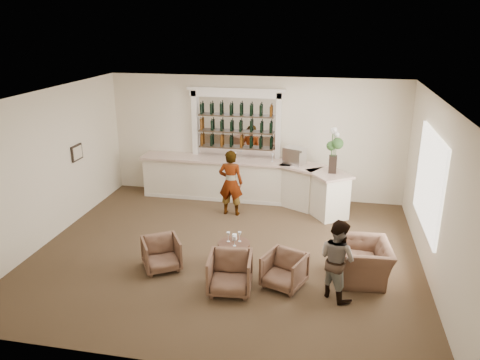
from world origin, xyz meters
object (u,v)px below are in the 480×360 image
flower_vase (334,147)px  sommelier (231,183)px  bar_counter (245,181)px  armchair_right (284,270)px  armchair_far (363,261)px  espresso_machine (294,156)px  armchair_left (161,254)px  cocktail_table (234,254)px  armchair_center (230,273)px  guest (337,259)px

flower_vase → sommelier: bearing=-171.1°
bar_counter → flower_vase: flower_vase is taller
armchair_right → armchair_far: 1.55m
armchair_right → espresso_machine: 4.23m
armchair_left → armchair_far: armchair_far is taller
cocktail_table → armchair_center: 0.94m
cocktail_table → sommelier: sommelier is taller
sommelier → armchair_left: sommelier is taller
cocktail_table → flower_vase: flower_vase is taller
cocktail_table → armchair_center: armchair_center is taller
armchair_left → flower_vase: size_ratio=0.63×
bar_counter → guest: 4.90m
cocktail_table → flower_vase: size_ratio=0.57×
armchair_right → espresso_machine: bearing=113.7°
cocktail_table → flower_vase: 3.80m
armchair_far → flower_vase: (-0.67, 2.95, 1.42)m
guest → sommelier: bearing=-8.7°
guest → flower_vase: 3.82m
bar_counter → sommelier: size_ratio=3.41×
bar_counter → armchair_right: size_ratio=7.98×
flower_vase → bar_counter: bearing=165.9°
espresso_machine → guest: bearing=-52.2°
bar_counter → armchair_left: (-0.94, -3.92, -0.25)m
armchair_right → sommelier: bearing=139.1°
armchair_center → armchair_right: bearing=14.5°
guest → espresso_machine: espresso_machine is taller
cocktail_table → armchair_right: size_ratio=0.90×
espresso_machine → flower_vase: bearing=-7.3°
sommelier → espresso_machine: sommelier is taller
cocktail_table → armchair_right: (1.07, -0.57, 0.08)m
espresso_machine → flower_vase: size_ratio=0.44×
sommelier → espresso_machine: size_ratio=3.37×
armchair_right → espresso_machine: espresso_machine is taller
guest → armchair_center: (-1.87, -0.20, -0.38)m
bar_counter → guest: bearing=-60.2°
flower_vase → armchair_right: bearing=-102.4°
armchair_far → espresso_machine: (-1.65, 3.52, 1.00)m
sommelier → armchair_center: (0.75, -3.49, -0.48)m
sommelier → guest: sommelier is taller
armchair_left → armchair_far: bearing=-25.6°
armchair_far → sommelier: bearing=-135.3°
cocktail_table → armchair_far: bearing=0.0°
guest → armchair_far: size_ratio=1.34×
armchair_center → sommelier: bearing=96.0°
bar_counter → armchair_center: 4.49m
bar_counter → sommelier: (-0.19, -0.96, 0.26)m
sommelier → armchair_left: (-0.75, -2.97, -0.51)m
cocktail_table → armchair_far: (2.51, 0.00, 0.11)m
cocktail_table → flower_vase: (1.84, 2.95, 1.53)m
armchair_left → espresso_machine: size_ratio=1.43×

